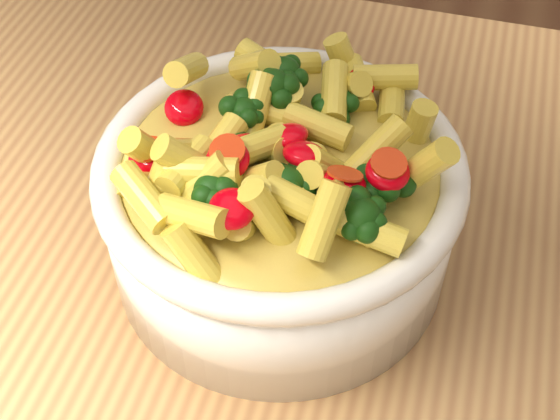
# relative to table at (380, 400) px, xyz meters

# --- Properties ---
(table) EXTENTS (1.20, 0.80, 0.90)m
(table) POSITION_rel_table_xyz_m (0.00, 0.00, 0.00)
(table) COLOR #AC7F49
(table) RESTS_ON ground
(serving_bowl) EXTENTS (0.25, 0.25, 0.11)m
(serving_bowl) POSITION_rel_table_xyz_m (-0.09, 0.04, 0.16)
(serving_bowl) COLOR white
(serving_bowl) RESTS_ON table
(pasta_salad) EXTENTS (0.20, 0.20, 0.04)m
(pasta_salad) POSITION_rel_table_xyz_m (-0.09, 0.04, 0.22)
(pasta_salad) COLOR #FADB4F
(pasta_salad) RESTS_ON serving_bowl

